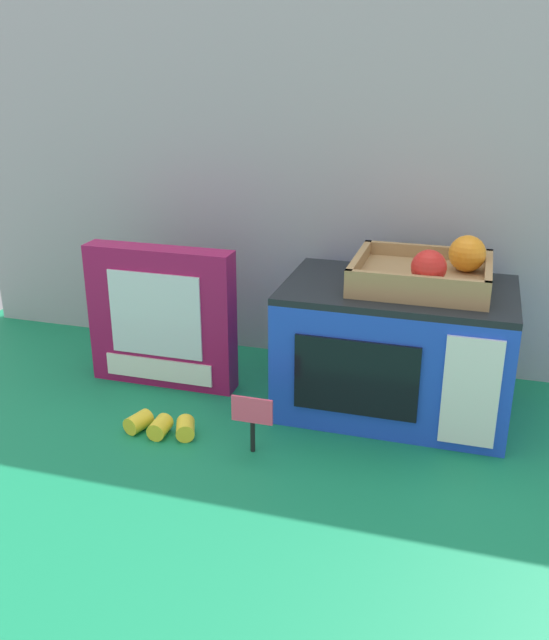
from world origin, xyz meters
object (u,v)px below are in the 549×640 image
at_px(food_groups_crate, 428,273).
at_px(toy_microwave, 395,348).
at_px(cookie_set_box, 161,318).
at_px(loose_toy_banana, 161,426).
at_px(price_sign, 252,416).

bearing_deg(food_groups_crate, toy_microwave, -166.51).
bearing_deg(cookie_set_box, loose_toy_banana, -66.79).
relative_size(toy_microwave, cookie_set_box, 1.38).
distance_m(toy_microwave, price_sign, 0.31).
height_order(cookie_set_box, loose_toy_banana, cookie_set_box).
bearing_deg(cookie_set_box, toy_microwave, 3.32).
bearing_deg(food_groups_crate, cookie_set_box, -175.71).
xyz_separation_m(toy_microwave, cookie_set_box, (-0.45, -0.03, 0.02)).
bearing_deg(loose_toy_banana, toy_microwave, 30.34).
bearing_deg(cookie_set_box, food_groups_crate, 4.29).
relative_size(toy_microwave, loose_toy_banana, 3.05).
bearing_deg(loose_toy_banana, food_groups_crate, 28.66).
bearing_deg(toy_microwave, loose_toy_banana, -149.66).
distance_m(toy_microwave, cookie_set_box, 0.45).
bearing_deg(loose_toy_banana, cookie_set_box, 113.21).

